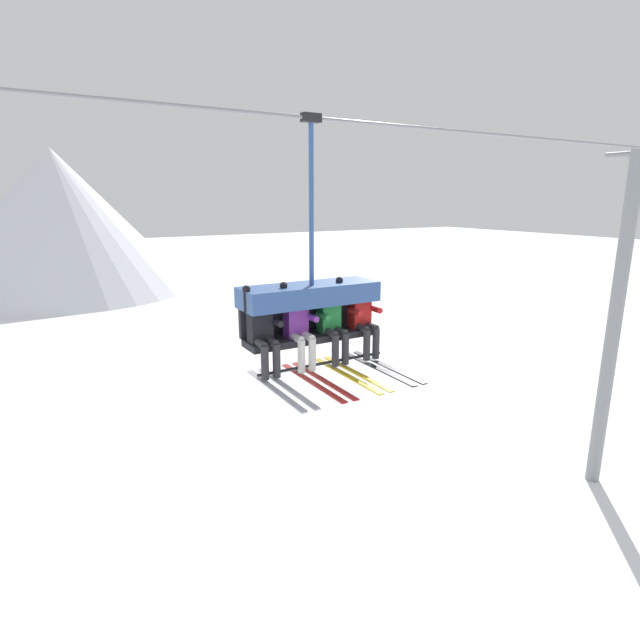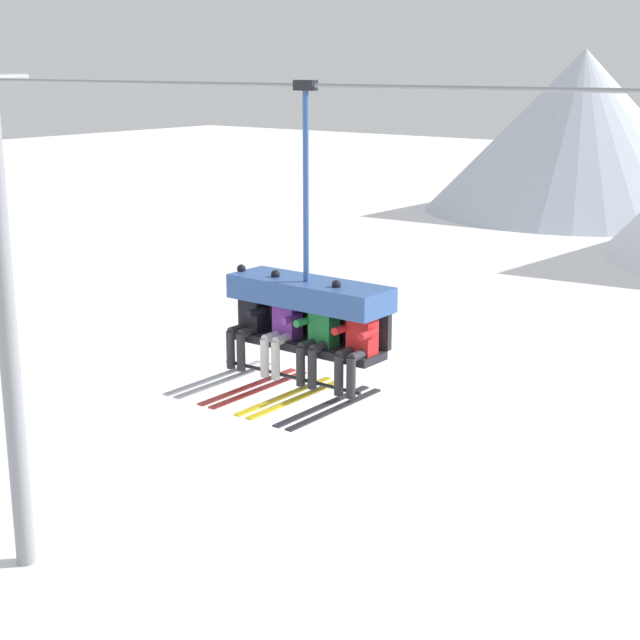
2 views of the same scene
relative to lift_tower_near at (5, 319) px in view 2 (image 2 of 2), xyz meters
The scene contains 8 objects.
mountain_peak_west 50.30m from the lift_tower_near, 101.92° to the left, with size 19.12×19.12×10.02m.
lift_tower_near is the anchor object (origin of this frame).
lift_cable 9.53m from the lift_tower_near, ahead, with size 19.08×0.05×0.05m.
chairlift_chair 7.63m from the lift_tower_near, ahead, with size 2.13×0.74×3.53m.
skier_black 6.76m from the lift_tower_near, ahead, with size 0.48×1.70×1.34m.
skier_purple 7.32m from the lift_tower_near, ahead, with size 0.48×1.70×1.34m.
skier_green 7.88m from the lift_tower_near, ahead, with size 0.48×1.70×1.34m.
skier_red 8.43m from the lift_tower_near, ahead, with size 0.46×1.70×1.23m.
Camera 2 is at (6.15, -9.87, 9.15)m, focal length 55.00 mm.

